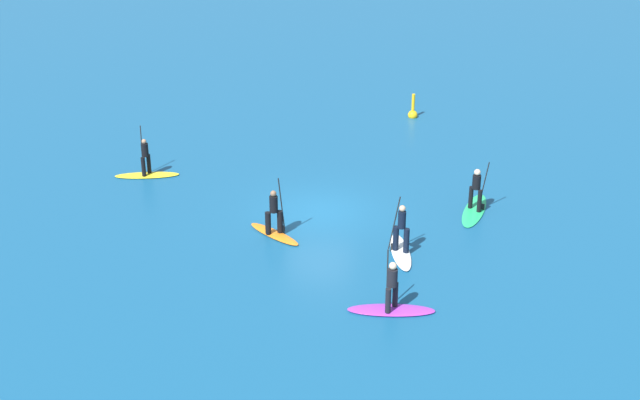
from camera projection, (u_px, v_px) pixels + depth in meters
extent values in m
plane|color=navy|center=(320.00, 211.00, 35.14)|extent=(120.00, 120.00, 0.00)
ellipsoid|color=orange|center=(274.00, 234.00, 33.28)|extent=(2.42, 1.84, 0.11)
cylinder|color=black|center=(268.00, 223.00, 33.02)|extent=(0.30, 0.30, 0.87)
cylinder|color=black|center=(280.00, 222.00, 33.12)|extent=(0.30, 0.30, 0.87)
cylinder|color=black|center=(274.00, 204.00, 32.75)|extent=(0.43, 0.43, 0.63)
sphere|color=brown|center=(273.00, 194.00, 32.57)|extent=(0.32, 0.32, 0.23)
cylinder|color=black|center=(282.00, 205.00, 32.85)|extent=(0.21, 0.29, 2.22)
cube|color=black|center=(282.00, 230.00, 33.30)|extent=(0.16, 0.20, 0.32)
ellipsoid|color=#23B266|center=(474.00, 210.00, 35.15)|extent=(1.15, 3.25, 0.07)
cylinder|color=black|center=(480.00, 201.00, 34.78)|extent=(0.19, 0.19, 0.91)
cylinder|color=black|center=(471.00, 197.00, 35.09)|extent=(0.19, 0.19, 0.91)
cylinder|color=black|center=(477.00, 182.00, 34.63)|extent=(0.37, 0.37, 0.57)
sphere|color=beige|center=(477.00, 172.00, 34.45)|extent=(0.28, 0.28, 0.25)
cylinder|color=black|center=(484.00, 186.00, 34.75)|extent=(0.32, 0.08, 2.01)
cube|color=black|center=(482.00, 208.00, 35.16)|extent=(0.21, 0.08, 0.32)
ellipsoid|color=purple|center=(391.00, 310.00, 28.51)|extent=(2.90, 1.25, 0.09)
cylinder|color=black|center=(395.00, 294.00, 28.49)|extent=(0.21, 0.21, 0.85)
cylinder|color=black|center=(388.00, 301.00, 28.14)|extent=(0.21, 0.21, 0.85)
cylinder|color=black|center=(392.00, 278.00, 28.01)|extent=(0.37, 0.37, 0.59)
sphere|color=beige|center=(393.00, 266.00, 27.83)|extent=(0.28, 0.28, 0.24)
cylinder|color=black|center=(387.00, 278.00, 28.32)|extent=(0.10, 0.32, 1.93)
cube|color=black|center=(386.00, 303.00, 28.71)|extent=(0.09, 0.21, 0.32)
ellipsoid|color=yellow|center=(147.00, 175.00, 38.28)|extent=(2.82, 1.46, 0.08)
cylinder|color=black|center=(149.00, 164.00, 38.24)|extent=(0.22, 0.22, 0.85)
cylinder|color=black|center=(143.00, 167.00, 37.93)|extent=(0.22, 0.22, 0.85)
cylinder|color=black|center=(145.00, 150.00, 37.79)|extent=(0.38, 0.38, 0.56)
sphere|color=#A37556|center=(144.00, 141.00, 37.62)|extent=(0.26, 0.26, 0.20)
cylinder|color=black|center=(142.00, 150.00, 38.04)|extent=(0.15, 0.35, 2.07)
cube|color=black|center=(144.00, 171.00, 38.45)|extent=(0.12, 0.21, 0.32)
ellipsoid|color=white|center=(401.00, 252.00, 32.01)|extent=(1.38, 2.85, 0.11)
cylinder|color=black|center=(406.00, 241.00, 31.71)|extent=(0.26, 0.26, 0.92)
cylinder|color=black|center=(396.00, 238.00, 31.87)|extent=(0.26, 0.26, 0.92)
cylinder|color=black|center=(402.00, 220.00, 31.46)|extent=(0.35, 0.35, 0.64)
sphere|color=tan|center=(402.00, 209.00, 31.27)|extent=(0.28, 0.28, 0.23)
cylinder|color=black|center=(394.00, 223.00, 31.67)|extent=(0.39, 0.15, 2.06)
cube|color=black|center=(393.00, 247.00, 32.08)|extent=(0.21, 0.11, 0.32)
sphere|color=yellow|center=(413.00, 115.00, 44.93)|extent=(0.48, 0.48, 0.48)
cylinder|color=yellow|center=(413.00, 106.00, 44.72)|extent=(0.16, 0.16, 1.22)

